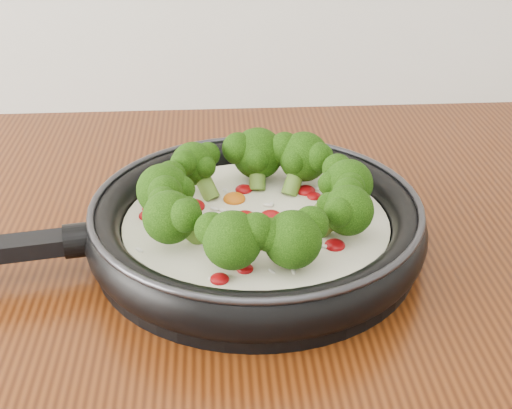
{
  "coord_description": "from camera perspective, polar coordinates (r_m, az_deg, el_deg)",
  "views": [
    {
      "loc": [
        -0.0,
        0.54,
        1.26
      ],
      "look_at": [
        0.04,
        1.11,
        0.95
      ],
      "focal_mm": 49.14,
      "sensor_mm": 36.0,
      "label": 1
    }
  ],
  "objects": [
    {
      "name": "skillet",
      "position": [
        0.66,
        -0.23,
        -1.22
      ],
      "size": [
        0.52,
        0.37,
        0.09
      ],
      "color": "black",
      "rests_on": "counter"
    }
  ]
}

